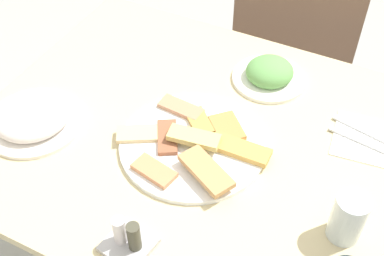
% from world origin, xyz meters
% --- Properties ---
extents(dining_table, '(1.01, 0.85, 0.75)m').
position_xyz_m(dining_table, '(0.00, 0.00, 0.66)').
color(dining_table, beige).
rests_on(dining_table, ground_plane).
extents(dining_chair, '(0.49, 0.49, 0.93)m').
position_xyz_m(dining_chair, '(0.05, 0.72, 0.53)').
color(dining_chair, brown).
rests_on(dining_chair, ground_plane).
extents(pide_platter, '(0.36, 0.34, 0.04)m').
position_xyz_m(pide_platter, '(0.03, -0.04, 0.76)').
color(pide_platter, white).
rests_on(pide_platter, dining_table).
extents(salad_plate_greens, '(0.25, 0.25, 0.06)m').
position_xyz_m(salad_plate_greens, '(-0.35, -0.15, 0.77)').
color(salad_plate_greens, white).
rests_on(salad_plate_greens, dining_table).
extents(salad_plate_rice, '(0.19, 0.19, 0.07)m').
position_xyz_m(salad_plate_rice, '(0.10, 0.26, 0.77)').
color(salad_plate_rice, white).
rests_on(salad_plate_rice, dining_table).
extents(drinking_glass, '(0.07, 0.07, 0.11)m').
position_xyz_m(drinking_glass, '(0.40, -0.12, 0.81)').
color(drinking_glass, silver).
rests_on(drinking_glass, dining_table).
extents(paper_napkin, '(0.17, 0.17, 0.00)m').
position_xyz_m(paper_napkin, '(0.38, 0.16, 0.75)').
color(paper_napkin, white).
rests_on(paper_napkin, dining_table).
extents(fork, '(0.18, 0.04, 0.00)m').
position_xyz_m(fork, '(0.38, 0.14, 0.76)').
color(fork, silver).
rests_on(fork, paper_napkin).
extents(spoon, '(0.18, 0.05, 0.00)m').
position_xyz_m(spoon, '(0.38, 0.18, 0.76)').
color(spoon, silver).
rests_on(spoon, paper_napkin).
extents(condiment_caddy, '(0.10, 0.10, 0.08)m').
position_xyz_m(condiment_caddy, '(0.03, -0.34, 0.78)').
color(condiment_caddy, '#B2B2B7').
rests_on(condiment_caddy, dining_table).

